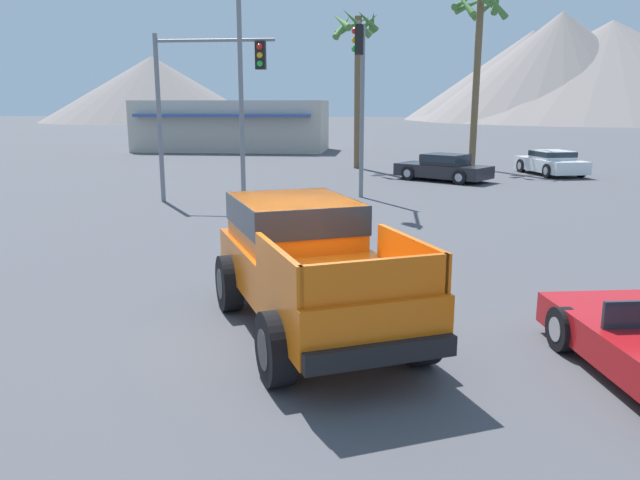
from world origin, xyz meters
TOP-DOWN VIEW (x-y plane):
  - ground_plane at (0.00, 0.00)m, footprint 320.00×320.00m
  - orange_pickup_truck at (-0.02, 0.27)m, footprint 3.85×5.42m
  - parked_car_white at (9.09, 22.70)m, footprint 2.86×4.45m
  - parked_car_dark at (3.68, 19.67)m, footprint 4.44×3.78m
  - traffic_light_main at (0.19, 13.10)m, footprint 0.38×3.10m
  - traffic_light_crosswalk at (-5.16, 12.39)m, footprint 4.19×0.38m
  - street_lamp_post at (-3.16, 9.55)m, footprint 0.90×0.24m
  - palm_tree_tall at (-0.59, 24.80)m, footprint 2.66×2.97m
  - palm_tree_leaning at (5.66, 25.51)m, footprint 3.00×3.11m
  - storefront_building at (-10.33, 36.90)m, footprint 13.75×6.38m
  - distant_mountain_range at (30.23, 124.45)m, footprint 142.91×76.52m

SIDE VIEW (x-z plane):
  - ground_plane at x=0.00m, z-range 0.00..0.00m
  - parked_car_white at x=9.09m, z-range 0.02..1.20m
  - parked_car_dark at x=3.68m, z-range 0.01..1.21m
  - orange_pickup_truck at x=-0.02m, z-range 0.13..2.06m
  - storefront_building at x=-10.33m, z-range 0.00..3.64m
  - traffic_light_crosswalk at x=-5.16m, z-range 1.16..6.89m
  - traffic_light_main at x=0.19m, z-range 1.15..7.26m
  - street_lamp_post at x=-3.16m, z-range 0.79..9.00m
  - palm_tree_tall at x=-0.59m, z-range 2.00..10.16m
  - palm_tree_leaning at x=5.66m, z-range 2.25..11.44m
  - distant_mountain_range at x=30.23m, z-range -1.39..19.22m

